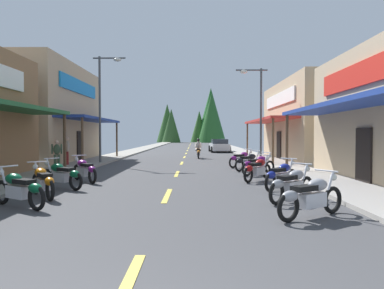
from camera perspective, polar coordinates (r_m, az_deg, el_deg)
name	(u,v)px	position (r m, az deg, el deg)	size (l,w,h in m)	color
ground	(187,153)	(36.61, -0.88, -1.36)	(9.42, 99.27, 0.10)	#424244
sidewalk_left	(132,152)	(37.21, -9.98, -1.16)	(2.35, 99.27, 0.12)	gray
sidewalk_right	(242,152)	(36.95, 8.28, -1.18)	(2.35, 99.27, 0.12)	#9E9991
centerline_dashes	(187,151)	(39.68, -0.78, -1.05)	(0.16, 74.19, 0.01)	#E0C64C
storefront_left_far	(17,114)	(26.29, -27.19, 4.56)	(10.38, 9.88, 6.55)	tan
storefront_right_far	(328,121)	(26.85, 21.71, 3.65)	(8.87, 11.28, 5.70)	tan
streetlamp_left	(104,95)	(22.26, -14.45, 7.98)	(2.03, 0.30, 6.74)	#474C51
streetlamp_right	(256,102)	(22.49, 10.70, 7.03)	(2.03, 0.30, 6.11)	#474C51
motorcycle_parked_right_0	(311,196)	(8.04, 19.23, -8.13)	(1.84, 1.26, 1.04)	black
motorcycle_parked_right_1	(292,184)	(9.84, 16.33, -6.33)	(1.65, 1.51, 1.04)	black
motorcycle_parked_right_2	(281,175)	(11.87, 14.67, -4.97)	(1.51, 1.66, 1.04)	black
motorcycle_parked_right_3	(258,169)	(13.86, 10.90, -4.01)	(1.43, 1.72, 1.04)	black
motorcycle_parked_right_4	(258,164)	(15.89, 11.01, -3.29)	(1.77, 1.36, 1.04)	black
motorcycle_parked_right_5	(249,161)	(17.78, 9.45, -2.77)	(1.68, 1.48, 1.04)	black
motorcycle_parked_right_6	(242,159)	(19.56, 8.28, -2.37)	(1.67, 1.49, 1.04)	black
motorcycle_parked_left_1	(19,188)	(9.70, -26.93, -6.55)	(1.88, 1.20, 1.04)	black
motorcycle_parked_left_2	(43,181)	(10.94, -23.67, -5.60)	(1.42, 1.73, 1.04)	black
motorcycle_parked_left_3	(62,175)	(12.46, -20.95, -4.71)	(1.87, 1.22, 1.04)	black
motorcycle_parked_left_4	(85,170)	(13.96, -17.51, -4.01)	(1.46, 1.69, 1.04)	black
rider_cruising_lead	(198,150)	(26.77, 1.06, -0.93)	(0.60, 2.14, 1.57)	black
pedestrian_by_shop	(57,152)	(19.75, -21.65, -1.24)	(0.57, 0.31, 1.56)	#3F593F
pedestrian_browsing	(67,149)	(21.00, -20.12, -0.74)	(0.39, 0.52, 1.74)	maroon
parked_car_curbside	(219,146)	(36.87, 4.59, -0.20)	(2.20, 4.37, 1.40)	silver
treeline_backdrop	(202,119)	(86.25, 1.68, 4.23)	(17.66, 11.55, 13.93)	#2C5423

